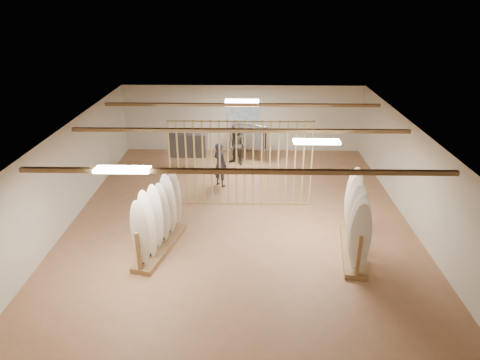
{
  "coord_description": "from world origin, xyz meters",
  "views": [
    {
      "loc": [
        0.23,
        -11.54,
        6.26
      ],
      "look_at": [
        0.0,
        0.0,
        1.2
      ],
      "focal_mm": 32.0,
      "sensor_mm": 36.0,
      "label": 1
    }
  ],
  "objects_px": {
    "shopper_a": "(220,162)",
    "shopper_b": "(237,143)",
    "clothing_rack_b": "(249,137)",
    "rack_right": "(355,230)",
    "clothing_rack_a": "(188,145)",
    "rack_left": "(159,228)"
  },
  "relations": [
    {
      "from": "rack_right",
      "to": "clothing_rack_b",
      "type": "relative_size",
      "value": 1.61
    },
    {
      "from": "rack_left",
      "to": "shopper_a",
      "type": "relative_size",
      "value": 1.36
    },
    {
      "from": "rack_left",
      "to": "rack_right",
      "type": "distance_m",
      "value": 5.06
    },
    {
      "from": "rack_right",
      "to": "clothing_rack_b",
      "type": "height_order",
      "value": "rack_right"
    },
    {
      "from": "shopper_a",
      "to": "clothing_rack_b",
      "type": "bearing_deg",
      "value": -67.65
    },
    {
      "from": "rack_right",
      "to": "clothing_rack_a",
      "type": "xyz_separation_m",
      "value": [
        -5.03,
        5.6,
        0.34
      ]
    },
    {
      "from": "clothing_rack_b",
      "to": "shopper_b",
      "type": "distance_m",
      "value": 0.64
    },
    {
      "from": "clothing_rack_b",
      "to": "shopper_a",
      "type": "distance_m",
      "value": 2.67
    },
    {
      "from": "rack_left",
      "to": "clothing_rack_a",
      "type": "height_order",
      "value": "rack_left"
    },
    {
      "from": "rack_right",
      "to": "rack_left",
      "type": "bearing_deg",
      "value": -172.23
    },
    {
      "from": "rack_left",
      "to": "shopper_b",
      "type": "height_order",
      "value": "rack_left"
    },
    {
      "from": "rack_left",
      "to": "shopper_a",
      "type": "distance_m",
      "value": 4.37
    },
    {
      "from": "shopper_b",
      "to": "clothing_rack_b",
      "type": "bearing_deg",
      "value": 75.42
    },
    {
      "from": "clothing_rack_b",
      "to": "shopper_a",
      "type": "xyz_separation_m",
      "value": [
        -1.0,
        -2.47,
        -0.12
      ]
    },
    {
      "from": "shopper_a",
      "to": "shopper_b",
      "type": "bearing_deg",
      "value": -59.93
    },
    {
      "from": "clothing_rack_a",
      "to": "shopper_b",
      "type": "height_order",
      "value": "shopper_b"
    },
    {
      "from": "shopper_a",
      "to": "shopper_b",
      "type": "distance_m",
      "value": 2.13
    },
    {
      "from": "rack_right",
      "to": "shopper_a",
      "type": "bearing_deg",
      "value": 139.96
    },
    {
      "from": "rack_right",
      "to": "shopper_b",
      "type": "distance_m",
      "value": 7.06
    },
    {
      "from": "rack_left",
      "to": "clothing_rack_b",
      "type": "bearing_deg",
      "value": 84.69
    },
    {
      "from": "rack_right",
      "to": "shopper_b",
      "type": "relative_size",
      "value": 1.41
    },
    {
      "from": "clothing_rack_a",
      "to": "clothing_rack_b",
      "type": "bearing_deg",
      "value": 25.73
    }
  ]
}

